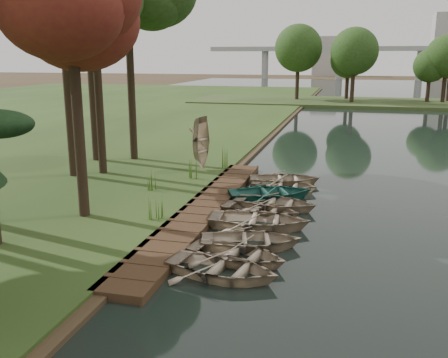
% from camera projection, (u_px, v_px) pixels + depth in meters
% --- Properties ---
extents(ground, '(300.00, 300.00, 0.00)m').
position_uv_depth(ground, '(241.00, 216.00, 20.10)').
color(ground, '#3D2F1D').
extents(boardwalk, '(1.60, 16.00, 0.30)m').
position_uv_depth(boardwalk, '(203.00, 209.00, 20.45)').
color(boardwalk, '#382515').
rests_on(boardwalk, ground).
extents(peninsula, '(50.00, 14.00, 0.45)m').
position_uv_depth(peninsula, '(384.00, 103.00, 65.10)').
color(peninsula, '#35461F').
rests_on(peninsula, ground).
extents(far_trees, '(45.60, 5.60, 8.80)m').
position_uv_depth(far_trees, '(361.00, 54.00, 64.41)').
color(far_trees, black).
rests_on(far_trees, peninsula).
extents(bridge, '(95.90, 4.00, 8.60)m').
position_uv_depth(bridge, '(389.00, 52.00, 128.19)').
color(bridge, '#A5A5A0').
rests_on(bridge, ground).
extents(building_b, '(8.00, 8.00, 12.00)m').
position_uv_depth(building_b, '(326.00, 56.00, 156.14)').
color(building_b, '#A5A5A0').
rests_on(building_b, ground).
extents(rowboat_0, '(3.76, 2.98, 0.70)m').
position_uv_depth(rowboat_0, '(223.00, 265.00, 14.39)').
color(rowboat_0, tan).
rests_on(rowboat_0, water).
extents(rowboat_1, '(3.65, 2.96, 0.67)m').
position_uv_depth(rowboat_1, '(237.00, 252.00, 15.44)').
color(rowboat_1, tan).
rests_on(rowboat_1, water).
extents(rowboat_2, '(3.87, 3.17, 0.70)m').
position_uv_depth(rowboat_2, '(251.00, 238.00, 16.56)').
color(rowboat_2, tan).
rests_on(rowboat_2, water).
extents(rowboat_3, '(3.94, 2.92, 0.78)m').
position_uv_depth(rowboat_3, '(259.00, 218.00, 18.46)').
color(rowboat_3, tan).
rests_on(rowboat_3, water).
extents(rowboat_4, '(3.57, 2.84, 0.67)m').
position_uv_depth(rowboat_4, '(260.00, 208.00, 19.91)').
color(rowboat_4, tan).
rests_on(rowboat_4, water).
extents(rowboat_5, '(3.70, 2.83, 0.71)m').
position_uv_depth(rowboat_5, '(275.00, 201.00, 20.74)').
color(rowboat_5, tan).
rests_on(rowboat_5, water).
extents(rowboat_6, '(4.53, 3.97, 0.78)m').
position_uv_depth(rowboat_6, '(271.00, 191.00, 22.14)').
color(rowboat_6, '#287161').
rests_on(rowboat_6, water).
extents(rowboat_7, '(3.27, 2.45, 0.64)m').
position_uv_depth(rowboat_7, '(284.00, 184.00, 23.66)').
color(rowboat_7, tan).
rests_on(rowboat_7, water).
extents(rowboat_8, '(4.00, 3.27, 0.73)m').
position_uv_depth(rowboat_8, '(285.00, 177.00, 24.72)').
color(rowboat_8, tan).
rests_on(rowboat_8, water).
extents(stored_rowboat, '(3.25, 2.61, 0.60)m').
position_uv_depth(stored_rowboat, '(202.00, 164.00, 26.80)').
color(stored_rowboat, tan).
rests_on(stored_rowboat, bank).
extents(tree_2, '(4.41, 4.41, 9.80)m').
position_uv_depth(tree_2, '(70.00, 0.00, 17.36)').
color(tree_2, black).
rests_on(tree_2, bank).
extents(tree_4, '(4.03, 4.03, 10.12)m').
position_uv_depth(tree_4, '(93.00, 7.00, 24.24)').
color(tree_4, black).
rests_on(tree_4, bank).
extents(reeds_0, '(0.60, 0.60, 0.86)m').
position_uv_depth(reeds_0, '(155.00, 207.00, 18.77)').
color(reeds_0, '#3F661E').
rests_on(reeds_0, bank).
extents(reeds_1, '(0.60, 0.60, 0.91)m').
position_uv_depth(reeds_1, '(154.00, 180.00, 22.72)').
color(reeds_1, '#3F661E').
rests_on(reeds_1, bank).
extents(reeds_2, '(0.60, 0.60, 1.00)m').
position_uv_depth(reeds_2, '(193.00, 168.00, 24.93)').
color(reeds_2, '#3F661E').
rests_on(reeds_2, bank).
extents(reeds_3, '(0.60, 0.60, 1.06)m').
position_uv_depth(reeds_3, '(224.00, 158.00, 27.31)').
color(reeds_3, '#3F661E').
rests_on(reeds_3, bank).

